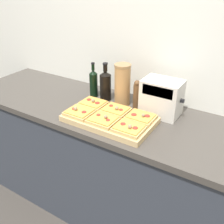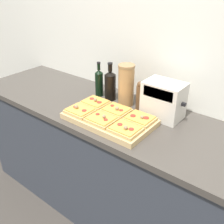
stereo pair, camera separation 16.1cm
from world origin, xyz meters
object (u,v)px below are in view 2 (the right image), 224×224
object	(u,v)px
olive_oil_bottle	(99,82)
pepper_mill	(140,96)
wine_bottle	(110,85)
cutting_board	(109,119)
toaster_oven	(163,100)
grain_jar_tall	(126,85)

from	to	relation	value
olive_oil_bottle	pepper_mill	size ratio (longest dim) A/B	1.31
wine_bottle	cutting_board	bearing A→B (deg)	-52.78
toaster_oven	wine_bottle	bearing A→B (deg)	179.89
wine_bottle	pepper_mill	bearing A→B (deg)	0.00
grain_jar_tall	wine_bottle	bearing A→B (deg)	180.00
olive_oil_bottle	grain_jar_tall	size ratio (longest dim) A/B	0.90
wine_bottle	olive_oil_bottle	bearing A→B (deg)	-180.00
cutting_board	grain_jar_tall	distance (m)	0.30
cutting_board	grain_jar_tall	xyz separation A→B (m)	(-0.06, 0.26, 0.13)
cutting_board	wine_bottle	xyz separation A→B (m)	(-0.20, 0.26, 0.10)
cutting_board	toaster_oven	size ratio (longest dim) A/B	2.04
cutting_board	olive_oil_bottle	distance (m)	0.42
grain_jar_tall	pepper_mill	distance (m)	0.12
wine_bottle	grain_jar_tall	xyz separation A→B (m)	(0.14, -0.00, 0.03)
wine_bottle	grain_jar_tall	bearing A→B (deg)	-0.00
cutting_board	grain_jar_tall	world-z (taller)	grain_jar_tall
grain_jar_tall	toaster_oven	bearing A→B (deg)	-0.17
grain_jar_tall	pepper_mill	bearing A→B (deg)	0.00
wine_bottle	pepper_mill	xyz separation A→B (m)	(0.25, 0.00, -0.02)
wine_bottle	pepper_mill	distance (m)	0.25
olive_oil_bottle	cutting_board	bearing A→B (deg)	-40.78
pepper_mill	olive_oil_bottle	bearing A→B (deg)	-180.00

